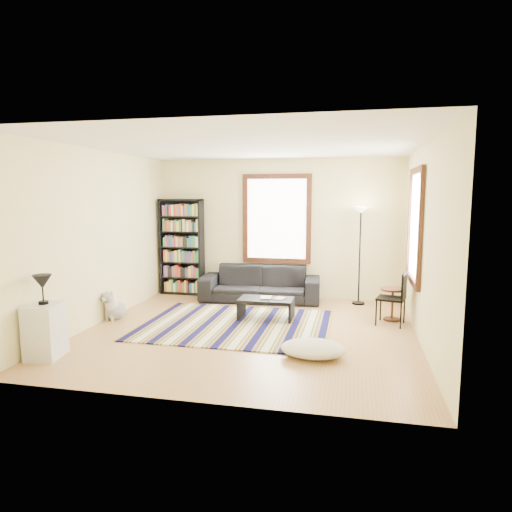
% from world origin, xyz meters
% --- Properties ---
extents(floor, '(5.00, 5.00, 0.10)m').
position_xyz_m(floor, '(0.00, 0.00, -0.05)').
color(floor, '#A7834C').
rests_on(floor, ground).
extents(ceiling, '(5.00, 5.00, 0.10)m').
position_xyz_m(ceiling, '(0.00, 0.00, 2.85)').
color(ceiling, white).
rests_on(ceiling, floor).
extents(wall_back, '(5.00, 0.10, 2.80)m').
position_xyz_m(wall_back, '(0.00, 2.55, 1.40)').
color(wall_back, beige).
rests_on(wall_back, floor).
extents(wall_front, '(5.00, 0.10, 2.80)m').
position_xyz_m(wall_front, '(0.00, -2.55, 1.40)').
color(wall_front, beige).
rests_on(wall_front, floor).
extents(wall_left, '(0.10, 5.00, 2.80)m').
position_xyz_m(wall_left, '(-2.55, 0.00, 1.40)').
color(wall_left, beige).
rests_on(wall_left, floor).
extents(wall_right, '(0.10, 5.00, 2.80)m').
position_xyz_m(wall_right, '(2.55, 0.00, 1.40)').
color(wall_right, beige).
rests_on(wall_right, floor).
extents(window_back, '(1.20, 0.06, 1.60)m').
position_xyz_m(window_back, '(0.00, 2.47, 1.60)').
color(window_back, white).
rests_on(window_back, wall_back).
extents(window_right, '(0.06, 1.20, 1.60)m').
position_xyz_m(window_right, '(2.47, 0.80, 1.60)').
color(window_right, white).
rests_on(window_right, wall_right).
extents(rug, '(2.97, 2.38, 0.02)m').
position_xyz_m(rug, '(-0.28, 0.25, 0.01)').
color(rug, '#0C0B3B').
rests_on(rug, floor).
extents(sofa, '(1.09, 2.40, 0.68)m').
position_xyz_m(sofa, '(-0.25, 2.05, 0.34)').
color(sofa, black).
rests_on(sofa, floor).
extents(bookshelf, '(0.90, 0.30, 2.00)m').
position_xyz_m(bookshelf, '(-1.99, 2.32, 1.00)').
color(bookshelf, black).
rests_on(bookshelf, floor).
extents(coffee_table, '(0.92, 0.53, 0.36)m').
position_xyz_m(coffee_table, '(0.13, 0.69, 0.18)').
color(coffee_table, black).
rests_on(coffee_table, floor).
extents(book_a, '(0.27, 0.21, 0.02)m').
position_xyz_m(book_a, '(0.03, 0.69, 0.37)').
color(book_a, beige).
rests_on(book_a, coffee_table).
extents(book_b, '(0.21, 0.25, 0.02)m').
position_xyz_m(book_b, '(0.28, 0.74, 0.37)').
color(book_b, beige).
rests_on(book_b, coffee_table).
extents(floor_cushion, '(0.92, 0.74, 0.21)m').
position_xyz_m(floor_cushion, '(1.07, -0.93, 0.11)').
color(floor_cushion, beige).
rests_on(floor_cushion, floor).
extents(floor_lamp, '(0.40, 0.40, 1.86)m').
position_xyz_m(floor_lamp, '(1.66, 2.15, 0.93)').
color(floor_lamp, black).
rests_on(floor_lamp, floor).
extents(side_table, '(0.43, 0.43, 0.54)m').
position_xyz_m(side_table, '(2.20, 1.10, 0.27)').
color(side_table, '#411F10').
rests_on(side_table, floor).
extents(folding_chair, '(0.50, 0.49, 0.86)m').
position_xyz_m(folding_chair, '(2.15, 0.82, 0.43)').
color(folding_chair, black).
rests_on(folding_chair, floor).
extents(white_cabinet, '(0.46, 0.56, 0.70)m').
position_xyz_m(white_cabinet, '(-2.30, -1.67, 0.35)').
color(white_cabinet, silver).
rests_on(white_cabinet, floor).
extents(table_lamp, '(0.31, 0.31, 0.38)m').
position_xyz_m(table_lamp, '(-2.30, -1.67, 0.89)').
color(table_lamp, black).
rests_on(table_lamp, white_cabinet).
extents(dog, '(0.48, 0.57, 0.50)m').
position_xyz_m(dog, '(-2.35, 0.18, 0.25)').
color(dog, '#AAAAAA').
rests_on(dog, floor).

